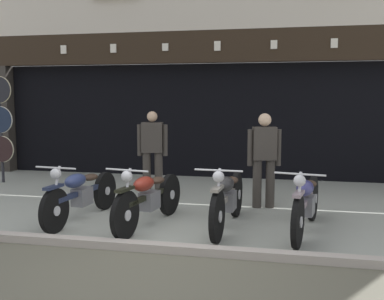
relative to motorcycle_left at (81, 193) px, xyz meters
The scene contains 10 objects.
ground 2.66m from the motorcycle_left, 55.72° to the right, with size 23.31×22.00×0.18m.
shop_facade 6.14m from the motorcycle_left, 75.74° to the left, with size 11.61×4.42×6.47m.
motorcycle_left is the anchor object (origin of this frame).
motorcycle_center_left 1.08m from the motorcycle_left, ahead, with size 0.63×1.99×0.92m.
motorcycle_center 2.19m from the motorcycle_left, ahead, with size 0.62×2.05×0.94m.
motorcycle_center_right 3.26m from the motorcycle_left, ahead, with size 0.64×2.04×0.93m.
salesman_left 1.92m from the motorcycle_left, 72.03° to the left, with size 0.56×0.27×1.58m.
shopkeeper_center 3.00m from the motorcycle_left, 27.80° to the left, with size 0.55×0.31×1.57m.
tyre_sign_pole 4.06m from the motorcycle_left, 140.38° to the left, with size 0.58×0.06×2.29m.
advert_board_near 6.06m from the motorcycle_left, 45.46° to the left, with size 0.65×0.03×1.10m.
Camera 1 is at (1.51, -4.99, 1.83)m, focal length 42.58 mm.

